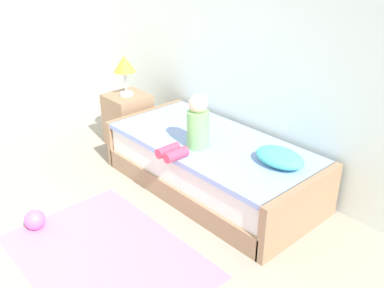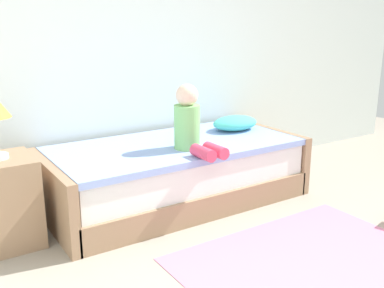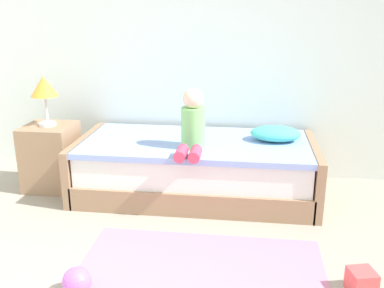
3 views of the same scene
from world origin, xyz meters
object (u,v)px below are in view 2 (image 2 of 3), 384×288
child_figure (190,124)px  pillow (235,123)px  nightstand (2,202)px  bed (176,173)px

child_figure → pillow: size_ratio=1.16×
nightstand → pillow: size_ratio=1.36×
child_figure → pillow: (0.70, 0.33, -0.14)m
nightstand → bed: bearing=1.0°
bed → pillow: 0.77m
nightstand → pillow: pillow is taller
bed → pillow: (0.70, 0.10, 0.32)m
nightstand → pillow: 2.07m
pillow → child_figure: bearing=-154.7°
bed → child_figure: size_ratio=4.14×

